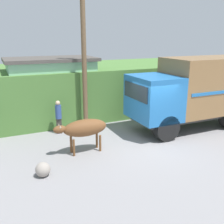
# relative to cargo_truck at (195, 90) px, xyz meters

# --- Properties ---
(ground_plane) EXTENTS (60.00, 60.00, 0.00)m
(ground_plane) POSITION_rel_cargo_truck_xyz_m (-3.14, -0.90, -1.89)
(ground_plane) COLOR gray
(hillside_embankment) EXTENTS (32.00, 6.00, 2.72)m
(hillside_embankment) POSITION_rel_cargo_truck_xyz_m (-3.14, 5.38, -0.53)
(hillside_embankment) COLOR #4C7A38
(hillside_embankment) RESTS_ON ground_plane
(building_backdrop) EXTENTS (4.48, 2.70, 3.36)m
(building_backdrop) POSITION_rel_cargo_truck_xyz_m (-6.09, 3.83, -0.19)
(building_backdrop) COLOR #8CC69E
(building_backdrop) RESTS_ON ground_plane
(cargo_truck) EXTENTS (6.23, 2.36, 3.42)m
(cargo_truck) POSITION_rel_cargo_truck_xyz_m (0.00, 0.00, 0.00)
(cargo_truck) COLOR #2D2D2D
(cargo_truck) RESTS_ON ground_plane
(brown_cow) EXTENTS (2.11, 0.67, 1.33)m
(brown_cow) POSITION_rel_cargo_truck_xyz_m (-5.86, -0.58, -0.91)
(brown_cow) COLOR brown
(brown_cow) RESTS_ON ground_plane
(pedestrian_on_hill) EXTENTS (0.32, 0.32, 1.57)m
(pedestrian_on_hill) POSITION_rel_cargo_truck_xyz_m (-6.27, 1.89, -1.01)
(pedestrian_on_hill) COLOR #38332D
(pedestrian_on_hill) RESTS_ON ground_plane
(utility_pole) EXTENTS (0.90, 0.23, 6.84)m
(utility_pole) POSITION_rel_cargo_truck_xyz_m (-4.91, 2.01, 1.65)
(utility_pole) COLOR brown
(utility_pole) RESTS_ON ground_plane
(roadside_rock) EXTENTS (0.48, 0.48, 0.48)m
(roadside_rock) POSITION_rel_cargo_truck_xyz_m (-7.70, -1.81, -1.65)
(roadside_rock) COLOR gray
(roadside_rock) RESTS_ON ground_plane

